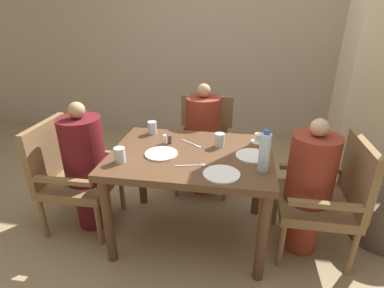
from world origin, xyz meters
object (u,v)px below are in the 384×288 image
diner_in_left_chair (86,166)px  plate_main_left (161,154)px  plate_dessert_center (252,156)px  water_bottle (265,152)px  diner_in_far_chair (203,139)px  plate_main_right (222,174)px  glass_tall_near (120,155)px  glass_tall_far (152,128)px  chair_left_side (70,172)px  teacup_with_saucer (259,139)px  chair_right_side (329,195)px  diner_in_right_chair (309,187)px  glass_tall_mid (220,140)px  chair_far_side (205,140)px

diner_in_left_chair → plate_main_left: diner_in_left_chair is taller
plate_dessert_center → water_bottle: 0.23m
diner_in_far_chair → plate_main_right: size_ratio=4.64×
glass_tall_near → glass_tall_far: bearing=82.4°
chair_left_side → plate_dessert_center: (1.41, 0.01, 0.26)m
plate_main_left → plate_main_right: same height
chair_left_side → teacup_with_saucer: size_ratio=7.70×
plate_main_left → plate_dessert_center: 0.64m
diner_in_left_chair → chair_left_side: bearing=-180.0°
chair_right_side → teacup_with_saucer: size_ratio=7.70×
diner_in_right_chair → plate_main_left: bearing=-176.6°
diner_in_left_chair → glass_tall_far: diner_in_left_chair is taller
teacup_with_saucer → glass_tall_far: glass_tall_far is taller
chair_left_side → glass_tall_mid: (1.17, 0.15, 0.30)m
plate_main_right → glass_tall_mid: 0.43m
teacup_with_saucer → water_bottle: bearing=-88.8°
chair_right_side → teacup_with_saucer: bearing=151.3°
chair_right_side → water_bottle: (-0.49, -0.18, 0.38)m
water_bottle → glass_tall_far: water_bottle is taller
chair_left_side → diner_in_right_chair: (1.82, 0.00, 0.05)m
plate_dessert_center → glass_tall_far: size_ratio=2.25×
chair_left_side → chair_right_side: bearing=0.0°
plate_main_right → glass_tall_near: bearing=174.4°
diner_in_far_chair → plate_main_left: diner_in_far_chair is taller
plate_main_right → teacup_with_saucer: 0.61m
chair_left_side → plate_main_right: bearing=-13.1°
chair_far_side → glass_tall_far: (-0.38, -0.51, 0.30)m
chair_far_side → plate_main_left: bearing=-102.9°
diner_in_left_chair → glass_tall_mid: (1.03, 0.15, 0.23)m
chair_right_side → glass_tall_mid: (-0.79, 0.15, 0.30)m
plate_main_right → glass_tall_near: size_ratio=2.25×
plate_main_right → chair_far_side: bearing=102.1°
diner_in_right_chair → glass_tall_mid: diner_in_right_chair is taller
diner_in_far_chair → glass_tall_mid: bearing=-70.5°
chair_left_side → chair_right_side: (1.96, 0.00, 0.00)m
plate_main_left → plate_main_right: (0.44, -0.22, 0.00)m
diner_in_right_chair → glass_tall_near: (-1.28, -0.22, 0.25)m
chair_left_side → water_bottle: 1.53m
chair_left_side → diner_in_far_chair: 1.20m
water_bottle → diner_in_right_chair: bearing=27.1°
plate_main_right → glass_tall_mid: bearing=96.4°
plate_dessert_center → glass_tall_mid: 0.28m
chair_far_side → chair_right_side: same height
water_bottle → plate_main_right: bearing=-157.2°
plate_dessert_center → teacup_with_saucer: (0.05, 0.26, 0.02)m
glass_tall_far → teacup_with_saucer: bearing=-2.7°
water_bottle → glass_tall_mid: (-0.30, 0.32, -0.08)m
chair_right_side → glass_tall_far: 1.42m
diner_in_left_chair → water_bottle: diner_in_left_chair is taller
plate_main_right → glass_tall_far: size_ratio=2.25×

